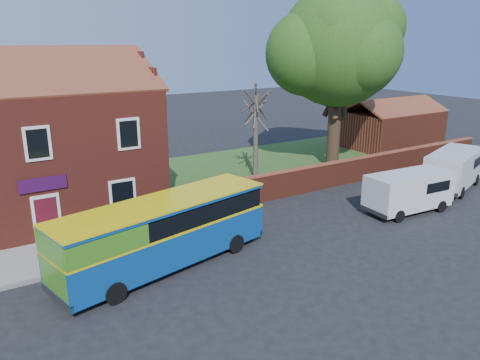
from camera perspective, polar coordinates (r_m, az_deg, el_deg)
ground at (r=19.09m, az=3.94°, el=-10.87°), size 120.00×120.00×0.00m
pavement at (r=21.46m, az=-21.27°, el=-8.62°), size 18.00×3.50×0.12m
kerb at (r=19.90m, az=-20.24°, el=-10.52°), size 18.00×0.15×0.14m
grass_strip at (r=36.30m, az=8.51°, el=2.50°), size 26.00×12.00×0.04m
shop_building at (r=25.85m, az=-24.68°, el=3.09°), size 12.30×8.13×10.50m
boundary_wall at (r=31.95m, az=15.55°, el=1.58°), size 22.00×0.38×1.60m
outbuilding at (r=42.29m, az=17.99°, el=6.09°), size 8.20×5.06×4.17m
bus at (r=18.77m, az=-9.97°, el=-6.25°), size 9.41×4.23×2.79m
van_near at (r=26.32m, az=19.91°, el=-1.19°), size 4.94×2.28×2.12m
van_far at (r=31.48m, az=24.60°, el=1.34°), size 5.68×3.71×2.32m
large_tree at (r=33.48m, az=11.77°, el=15.23°), size 10.20×8.07×12.44m
bare_tree at (r=30.26m, az=1.92°, el=5.73°), size 2.24×2.67×5.97m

